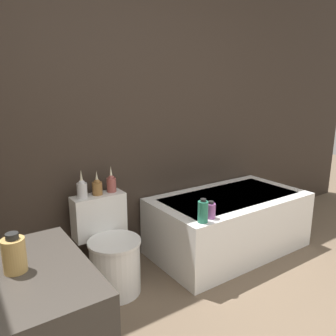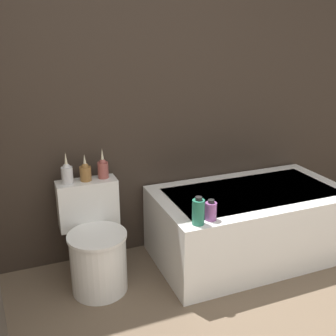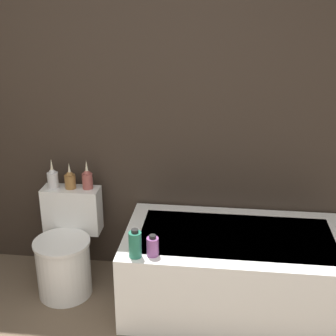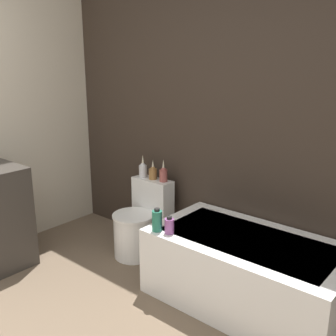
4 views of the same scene
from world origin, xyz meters
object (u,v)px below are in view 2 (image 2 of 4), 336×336
(toilet, at_px, (96,245))
(shampoo_bottle_short, at_px, (211,211))
(shampoo_bottle_tall, at_px, (198,212))
(vase_bronze, at_px, (103,168))
(bathtub, at_px, (249,223))
(vase_silver, at_px, (85,171))
(vase_gold, at_px, (67,173))

(toilet, xyz_separation_m, shampoo_bottle_short, (0.66, -0.36, 0.29))
(shampoo_bottle_tall, height_order, shampoo_bottle_short, shampoo_bottle_tall)
(toilet, distance_m, vase_bronze, 0.52)
(bathtub, xyz_separation_m, toilet, (-1.16, 0.06, 0.03))
(vase_bronze, relative_size, shampoo_bottle_short, 1.58)
(vase_bronze, height_order, shampoo_bottle_short, vase_bronze)
(toilet, xyz_separation_m, vase_bronze, (0.12, 0.21, 0.46))
(vase_bronze, distance_m, shampoo_bottle_tall, 0.75)
(vase_silver, distance_m, vase_bronze, 0.12)
(toilet, bearing_deg, vase_bronze, 59.31)
(shampoo_bottle_tall, bearing_deg, toilet, 146.02)
(bathtub, xyz_separation_m, vase_gold, (-1.28, 0.25, 0.49))
(vase_gold, bearing_deg, shampoo_bottle_tall, -39.65)
(vase_bronze, bearing_deg, vase_silver, -175.69)
(vase_bronze, bearing_deg, toilet, -120.69)
(toilet, distance_m, vase_silver, 0.50)
(toilet, xyz_separation_m, vase_gold, (-0.12, 0.19, 0.46))
(bathtub, distance_m, shampoo_bottle_short, 0.66)
(bathtub, xyz_separation_m, vase_silver, (-1.16, 0.26, 0.48))
(shampoo_bottle_short, bearing_deg, bathtub, 30.86)
(shampoo_bottle_short, bearing_deg, vase_silver, 140.30)
(vase_gold, bearing_deg, vase_bronze, 3.94)
(shampoo_bottle_tall, bearing_deg, vase_gold, 140.35)
(vase_bronze, bearing_deg, shampoo_bottle_tall, -52.88)
(shampoo_bottle_short, bearing_deg, vase_bronze, 134.06)
(shampoo_bottle_tall, xyz_separation_m, shampoo_bottle_short, (0.10, 0.03, -0.02))
(bathtub, xyz_separation_m, shampoo_bottle_short, (-0.49, -0.30, 0.32))
(bathtub, height_order, toilet, toilet)
(vase_silver, distance_m, shampoo_bottle_tall, 0.82)
(shampoo_bottle_short, bearing_deg, toilet, 151.84)
(vase_bronze, distance_m, shampoo_bottle_short, 0.80)
(bathtub, bearing_deg, vase_silver, 167.53)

